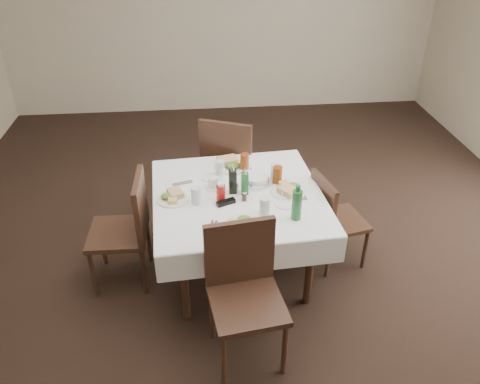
{
  "coord_description": "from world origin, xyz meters",
  "views": [
    {
      "loc": [
        -0.4,
        -3.14,
        2.71
      ],
      "look_at": [
        -0.11,
        -0.15,
        0.8
      ],
      "focal_mm": 35.0,
      "sensor_mm": 36.0,
      "label": 1
    }
  ],
  "objects_px": {
    "water_e": "(275,172)",
    "oil_cruet_green": "(245,182)",
    "chair_west": "(129,224)",
    "water_w": "(196,195)",
    "chair_east": "(331,216)",
    "coffee_mug": "(214,183)",
    "chair_south": "(244,284)",
    "oil_cruet_dark": "(233,180)",
    "water_s": "(265,207)",
    "dining_table": "(238,203)",
    "ketchup_bottle": "(221,192)",
    "water_n": "(220,168)",
    "green_bottle": "(297,204)",
    "chair_north": "(230,161)",
    "bread_basket": "(256,180)"
  },
  "relations": [
    {
      "from": "water_e",
      "to": "oil_cruet_green",
      "type": "xyz_separation_m",
      "value": [
        -0.27,
        -0.18,
        0.03
      ]
    },
    {
      "from": "chair_west",
      "to": "water_e",
      "type": "distance_m",
      "value": 1.23
    },
    {
      "from": "water_e",
      "to": "water_w",
      "type": "height_order",
      "value": "water_e"
    },
    {
      "from": "chair_east",
      "to": "coffee_mug",
      "type": "distance_m",
      "value": 1.01
    },
    {
      "from": "water_w",
      "to": "chair_west",
      "type": "bearing_deg",
      "value": 171.84
    },
    {
      "from": "chair_south",
      "to": "oil_cruet_dark",
      "type": "xyz_separation_m",
      "value": [
        -0.0,
        0.81,
        0.31
      ]
    },
    {
      "from": "chair_east",
      "to": "chair_west",
      "type": "height_order",
      "value": "chair_west"
    },
    {
      "from": "chair_west",
      "to": "water_s",
      "type": "distance_m",
      "value": 1.1
    },
    {
      "from": "water_s",
      "to": "water_e",
      "type": "distance_m",
      "value": 0.51
    },
    {
      "from": "dining_table",
      "to": "chair_south",
      "type": "bearing_deg",
      "value": -92.68
    },
    {
      "from": "chair_east",
      "to": "ketchup_bottle",
      "type": "relative_size",
      "value": 5.73
    },
    {
      "from": "oil_cruet_dark",
      "to": "coffee_mug",
      "type": "bearing_deg",
      "value": 150.93
    },
    {
      "from": "water_s",
      "to": "ketchup_bottle",
      "type": "xyz_separation_m",
      "value": [
        -0.3,
        0.23,
        -0.0
      ]
    },
    {
      "from": "water_n",
      "to": "coffee_mug",
      "type": "height_order",
      "value": "water_n"
    },
    {
      "from": "water_w",
      "to": "green_bottle",
      "type": "relative_size",
      "value": 0.5
    },
    {
      "from": "water_n",
      "to": "ketchup_bottle",
      "type": "height_order",
      "value": "ketchup_bottle"
    },
    {
      "from": "chair_south",
      "to": "oil_cruet_dark",
      "type": "bearing_deg",
      "value": 90.1
    },
    {
      "from": "water_e",
      "to": "water_w",
      "type": "bearing_deg",
      "value": -156.38
    },
    {
      "from": "chair_west",
      "to": "coffee_mug",
      "type": "bearing_deg",
      "value": 10.58
    },
    {
      "from": "chair_east",
      "to": "water_e",
      "type": "xyz_separation_m",
      "value": [
        -0.45,
        0.16,
        0.35
      ]
    },
    {
      "from": "oil_cruet_dark",
      "to": "ketchup_bottle",
      "type": "xyz_separation_m",
      "value": [
        -0.1,
        -0.1,
        -0.04
      ]
    },
    {
      "from": "water_s",
      "to": "water_w",
      "type": "relative_size",
      "value": 1.04
    },
    {
      "from": "chair_north",
      "to": "chair_east",
      "type": "height_order",
      "value": "chair_north"
    },
    {
      "from": "chair_east",
      "to": "chair_west",
      "type": "distance_m",
      "value": 1.64
    },
    {
      "from": "chair_west",
      "to": "green_bottle",
      "type": "bearing_deg",
      "value": -15.44
    },
    {
      "from": "water_n",
      "to": "oil_cruet_dark",
      "type": "bearing_deg",
      "value": -73.43
    },
    {
      "from": "dining_table",
      "to": "chair_west",
      "type": "xyz_separation_m",
      "value": [
        -0.86,
        -0.02,
        -0.14
      ]
    },
    {
      "from": "chair_south",
      "to": "coffee_mug",
      "type": "distance_m",
      "value": 0.94
    },
    {
      "from": "water_w",
      "to": "oil_cruet_dark",
      "type": "distance_m",
      "value": 0.31
    },
    {
      "from": "oil_cruet_green",
      "to": "chair_west",
      "type": "bearing_deg",
      "value": -178.43
    },
    {
      "from": "chair_west",
      "to": "oil_cruet_green",
      "type": "height_order",
      "value": "oil_cruet_green"
    },
    {
      "from": "chair_north",
      "to": "chair_south",
      "type": "bearing_deg",
      "value": -91.41
    },
    {
      "from": "water_e",
      "to": "oil_cruet_dark",
      "type": "height_order",
      "value": "oil_cruet_dark"
    },
    {
      "from": "dining_table",
      "to": "chair_south",
      "type": "xyz_separation_m",
      "value": [
        -0.04,
        -0.79,
        -0.12
      ]
    },
    {
      "from": "chair_south",
      "to": "water_e",
      "type": "height_order",
      "value": "chair_south"
    },
    {
      "from": "water_n",
      "to": "bread_basket",
      "type": "bearing_deg",
      "value": -29.05
    },
    {
      "from": "water_w",
      "to": "green_bottle",
      "type": "height_order",
      "value": "green_bottle"
    },
    {
      "from": "chair_north",
      "to": "chair_west",
      "type": "height_order",
      "value": "chair_north"
    },
    {
      "from": "dining_table",
      "to": "chair_south",
      "type": "relative_size",
      "value": 1.4
    },
    {
      "from": "chair_south",
      "to": "water_w",
      "type": "distance_m",
      "value": 0.79
    },
    {
      "from": "water_w",
      "to": "coffee_mug",
      "type": "xyz_separation_m",
      "value": [
        0.14,
        0.2,
        -0.03
      ]
    },
    {
      "from": "ketchup_bottle",
      "to": "coffee_mug",
      "type": "xyz_separation_m",
      "value": [
        -0.05,
        0.18,
        -0.03
      ]
    },
    {
      "from": "chair_east",
      "to": "water_e",
      "type": "relative_size",
      "value": 5.77
    },
    {
      "from": "water_w",
      "to": "bread_basket",
      "type": "relative_size",
      "value": 0.64
    },
    {
      "from": "dining_table",
      "to": "ketchup_bottle",
      "type": "xyz_separation_m",
      "value": [
        -0.14,
        -0.07,
        0.15
      ]
    },
    {
      "from": "bread_basket",
      "to": "green_bottle",
      "type": "xyz_separation_m",
      "value": [
        0.22,
        -0.5,
        0.09
      ]
    },
    {
      "from": "water_w",
      "to": "oil_cruet_dark",
      "type": "bearing_deg",
      "value": 23.49
    },
    {
      "from": "chair_north",
      "to": "water_s",
      "type": "height_order",
      "value": "chair_north"
    },
    {
      "from": "chair_east",
      "to": "water_n",
      "type": "height_order",
      "value": "water_n"
    },
    {
      "from": "bread_basket",
      "to": "oil_cruet_green",
      "type": "relative_size",
      "value": 0.92
    }
  ]
}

